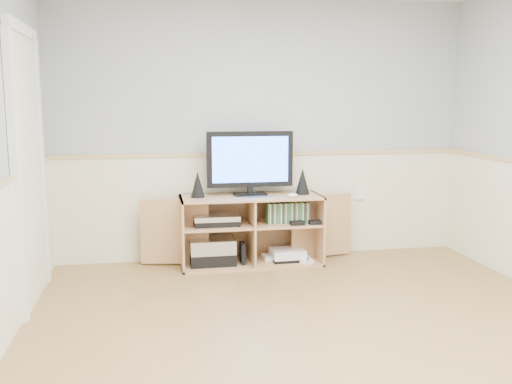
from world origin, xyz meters
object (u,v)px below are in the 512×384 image
Objects in this scene: monitor at (250,161)px; game_consoles at (286,255)px; keyboard at (258,198)px; media_cabinet at (250,228)px.

monitor reaches higher than game_consoles.
game_consoles is at bearing 20.33° from keyboard.
keyboard is at bearing -156.83° from game_consoles.
game_consoles is (0.34, -0.06, -0.90)m from monitor.
keyboard is at bearing -78.51° from media_cabinet.
keyboard is 0.63× the size of game_consoles.
media_cabinet is 0.38m from keyboard.
media_cabinet reaches higher than game_consoles.
keyboard reaches higher than media_cabinet.
keyboard is (0.04, -0.19, -0.32)m from monitor.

